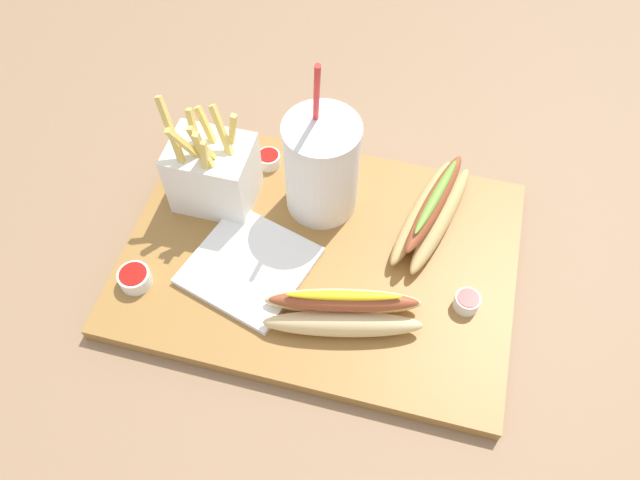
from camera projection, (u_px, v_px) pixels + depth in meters
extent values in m
cube|color=#8C6B4C|center=(320.00, 265.00, 0.81)|extent=(2.40, 2.40, 0.02)
cube|color=olive|center=(320.00, 257.00, 0.80)|extent=(0.49, 0.35, 0.02)
cylinder|color=white|center=(322.00, 170.00, 0.78)|extent=(0.09, 0.09, 0.13)
cylinder|color=white|center=(322.00, 130.00, 0.72)|extent=(0.10, 0.10, 0.01)
cylinder|color=red|center=(317.00, 94.00, 0.67)|extent=(0.02, 0.04, 0.11)
cube|color=white|center=(214.00, 174.00, 0.80)|extent=(0.10, 0.08, 0.10)
cube|color=#E5C660|center=(209.00, 131.00, 0.76)|extent=(0.03, 0.02, 0.06)
cube|color=#E5C660|center=(232.00, 132.00, 0.75)|extent=(0.02, 0.01, 0.06)
cube|color=#E5C660|center=(202.00, 149.00, 0.73)|extent=(0.01, 0.03, 0.08)
cube|color=#E5C660|center=(197.00, 143.00, 0.74)|extent=(0.02, 0.03, 0.09)
cube|color=#E5C660|center=(223.00, 135.00, 0.74)|extent=(0.04, 0.03, 0.07)
cube|color=#E5C660|center=(185.00, 145.00, 0.73)|extent=(0.03, 0.02, 0.07)
cube|color=#E5C660|center=(213.00, 156.00, 0.75)|extent=(0.02, 0.03, 0.06)
cube|color=#E5C660|center=(205.00, 161.00, 0.73)|extent=(0.01, 0.01, 0.06)
cube|color=#E5C660|center=(172.00, 133.00, 0.72)|extent=(0.03, 0.03, 0.09)
cube|color=#E5C660|center=(206.00, 156.00, 0.73)|extent=(0.03, 0.01, 0.09)
ellipsoid|color=#E5C689|center=(343.00, 302.00, 0.73)|extent=(0.19, 0.07, 0.03)
ellipsoid|color=#E5C689|center=(343.00, 324.00, 0.71)|extent=(0.19, 0.07, 0.03)
ellipsoid|color=#994728|center=(344.00, 301.00, 0.70)|extent=(0.17, 0.06, 0.02)
ellipsoid|color=gold|center=(344.00, 296.00, 0.69)|extent=(0.13, 0.04, 0.01)
ellipsoid|color=tan|center=(422.00, 211.00, 0.80)|extent=(0.07, 0.19, 0.03)
ellipsoid|color=tan|center=(441.00, 219.00, 0.80)|extent=(0.07, 0.19, 0.03)
ellipsoid|color=#994728|center=(435.00, 202.00, 0.78)|extent=(0.07, 0.17, 0.02)
ellipsoid|color=#6B9E33|center=(436.00, 196.00, 0.77)|extent=(0.04, 0.13, 0.01)
cylinder|color=white|center=(269.00, 159.00, 0.86)|extent=(0.03, 0.03, 0.02)
cylinder|color=#B2140F|center=(269.00, 156.00, 0.86)|extent=(0.03, 0.03, 0.01)
cylinder|color=white|center=(135.00, 278.00, 0.75)|extent=(0.04, 0.04, 0.02)
cylinder|color=#B2140F|center=(133.00, 275.00, 0.75)|extent=(0.03, 0.03, 0.01)
cylinder|color=white|center=(467.00, 302.00, 0.74)|extent=(0.03, 0.03, 0.02)
cylinder|color=#B2140F|center=(468.00, 299.00, 0.73)|extent=(0.03, 0.03, 0.01)
cube|color=white|center=(249.00, 265.00, 0.77)|extent=(0.17, 0.17, 0.01)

